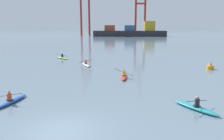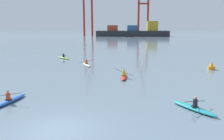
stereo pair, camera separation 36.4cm
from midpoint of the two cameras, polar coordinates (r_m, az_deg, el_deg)
The scene contains 10 objects.
ground_plane at distance 12.18m, azimuth -13.24°, elevation -15.17°, with size 800.00×800.00×0.00m, color slate.
container_barge at distance 129.42m, azimuth 5.59°, elevation 9.80°, with size 41.15×9.25×8.56m.
gantry_crane_west at distance 141.44m, azimuth -6.21°, elevation 16.09°, with size 6.24×16.25×35.22m.
gantry_crane_west_mid at distance 138.84m, azimuth 8.21°, elevation 15.40°, with size 6.84×17.68×34.53m.
channel_buoy at distance 30.70m, azimuth 24.60°, elevation 0.75°, with size 0.90×0.90×1.00m.
kayak_blue at distance 17.44m, azimuth -24.44°, elevation -7.14°, with size 2.21×3.45×0.95m.
kayak_lime at distance 38.63m, azimuth -12.18°, elevation 3.16°, with size 2.85×2.80×0.98m.
kayak_white at distance 31.08m, azimuth -6.28°, elevation 1.47°, with size 2.10×3.38×0.95m.
kayak_red at distance 23.50m, azimuth 3.52°, elevation -1.61°, with size 2.18×3.43×1.06m.
kayak_teal at distance 15.55m, azimuth 20.98°, elevation -9.05°, with size 2.45×3.12×0.95m.
Camera 2 is at (3.40, -10.46, 5.33)m, focal length 35.39 mm.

